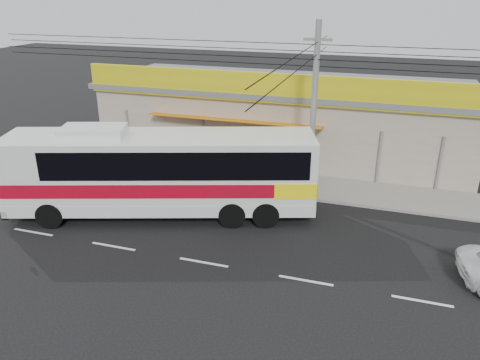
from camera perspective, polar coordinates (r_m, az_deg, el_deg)
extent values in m
plane|color=black|center=(20.50, -1.83, -6.44)|extent=(120.00, 120.00, 0.00)
cube|color=gray|center=(25.64, 2.62, -0.11)|extent=(30.00, 3.20, 0.15)
cube|color=gray|center=(30.16, 5.51, 7.35)|extent=(22.00, 8.00, 4.20)
cube|color=#515458|center=(29.66, 5.67, 11.55)|extent=(22.60, 8.60, 0.30)
cube|color=#CFC512|center=(25.61, 3.70, 11.14)|extent=(22.00, 0.24, 1.60)
cube|color=red|center=(26.13, -0.66, 11.41)|extent=(9.00, 0.10, 1.20)
cube|color=#147332|center=(24.85, 18.58, 9.69)|extent=(2.40, 0.10, 1.10)
cube|color=navy|center=(25.05, 24.79, 8.89)|extent=(2.20, 0.10, 1.10)
cube|color=red|center=(29.06, -14.17, 11.88)|extent=(3.00, 0.10, 1.10)
cube|color=orange|center=(26.42, -0.74, 7.30)|extent=(10.00, 1.20, 0.37)
cube|color=silver|center=(21.52, -9.57, 1.10)|extent=(13.98, 6.98, 3.33)
cube|color=#AB071B|center=(21.67, -9.51, 0.11)|extent=(14.03, 7.03, 0.63)
cube|color=yellow|center=(21.53, 6.37, 0.14)|extent=(2.65, 3.35, 0.69)
cube|color=black|center=(21.15, -7.55, 2.99)|extent=(11.81, 6.31, 1.26)
cube|color=black|center=(23.43, -26.30, 2.14)|extent=(0.95, 2.46, 1.72)
cube|color=silver|center=(21.59, -17.47, 5.68)|extent=(3.12, 2.38, 0.41)
cylinder|color=black|center=(22.30, -22.17, -4.00)|extent=(1.25, 0.72, 1.19)
cylinder|color=black|center=(24.49, -20.08, -1.32)|extent=(1.25, 0.72, 1.19)
cylinder|color=black|center=(20.74, 3.14, -4.25)|extent=(1.25, 0.72, 1.19)
cylinder|color=black|center=(23.08, 2.78, -1.36)|extent=(1.25, 0.72, 1.19)
imported|color=maroon|center=(25.91, -8.63, 1.35)|extent=(2.09, 0.84, 1.08)
imported|color=black|center=(29.53, -12.17, 3.82)|extent=(1.97, 0.89, 1.15)
cylinder|color=slate|center=(22.58, 8.92, 7.83)|extent=(0.28, 0.28, 8.61)
cube|color=slate|center=(21.98, 9.47, 16.54)|extent=(1.29, 0.13, 0.13)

